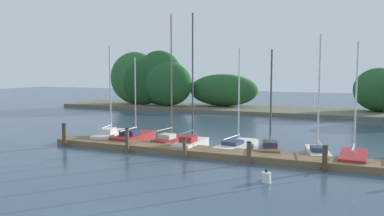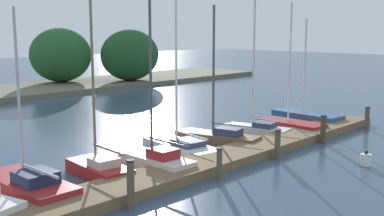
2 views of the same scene
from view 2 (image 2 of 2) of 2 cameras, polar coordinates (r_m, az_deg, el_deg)
The scene contains 15 objects.
dock_pier at distance 18.46m, azimuth 3.85°, elevation -5.93°, with size 22.10×1.80×0.35m.
sailboat_1 at distance 15.67m, azimuth -18.94°, elevation -8.57°, with size 1.44×4.00×5.68m.
sailboat_2 at distance 17.06m, azimuth -11.08°, elevation -6.56°, with size 1.42×3.24×8.39m.
sailboat_3 at distance 17.52m, azimuth -4.46°, elevation -5.87°, with size 1.21×3.50×8.24m.
sailboat_4 at distance 20.13m, azimuth -1.51°, elevation -4.36°, with size 1.90×4.36×6.17m.
sailboat_5 at distance 21.45m, azimuth 2.92°, elevation -3.27°, with size 1.83×4.05×6.03m.
sailboat_6 at distance 23.44m, azimuth 7.48°, elevation -2.24°, with size 1.76×3.51×6.76m.
sailboat_7 at distance 24.58m, azimuth 11.44°, elevation -1.91°, with size 1.41×3.58×6.29m.
sailboat_8 at distance 26.92m, azimuth 13.15°, elevation -0.98°, with size 1.66×4.11×5.53m.
mooring_piling_1 at distance 13.75m, azimuth -7.27°, elevation -8.98°, with size 0.25×0.25×1.45m.
mooring_piling_2 at distance 16.25m, azimuth 3.25°, elevation -6.63°, with size 0.22×0.22×1.12m.
mooring_piling_3 at distance 19.08m, azimuth 10.07°, elevation -4.25°, with size 0.26×0.26×1.17m.
mooring_piling_4 at distance 22.22m, azimuth 15.24°, elevation -2.41°, with size 0.29×0.29×1.25m.
mooring_piling_5 at distance 25.83m, azimuth 19.98°, elevation -1.14°, with size 0.26×0.26×1.14m.
channel_buoy_0 at distance 19.16m, azimuth 19.84°, elevation -5.74°, with size 0.41×0.41×0.58m.
Camera 2 is at (-13.74, -0.04, 5.05)m, focal length 45.15 mm.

